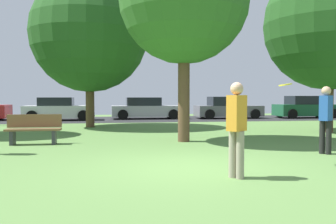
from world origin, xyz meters
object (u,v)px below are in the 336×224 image
object	(u,v)px
parked_car_silver	(146,109)
parked_car_green	(305,108)
oak_tree_right	(331,24)
parked_car_white	(59,110)
person_thrower	(326,117)
park_bench	(34,129)
oak_tree_left	(89,34)
frisbee_disc	(285,85)
person_catcher	(237,125)
parked_car_grey	(227,109)

from	to	relation	value
parked_car_silver	parked_car_green	bearing A→B (deg)	-3.73
oak_tree_right	parked_car_green	world-z (taller)	oak_tree_right
parked_car_white	parked_car_green	distance (m)	16.18
parked_car_white	parked_car_green	world-z (taller)	parked_car_green
person_thrower	park_bench	distance (m)	8.24
parked_car_silver	park_bench	distance (m)	12.95
oak_tree_left	frisbee_disc	bearing A→B (deg)	-66.77
parked_car_green	parked_car_silver	bearing A→B (deg)	176.27
person_thrower	person_catcher	xyz separation A→B (m)	(-3.15, -2.22, -0.00)
parked_car_white	oak_tree_left	bearing A→B (deg)	-68.62
oak_tree_right	parked_car_silver	bearing A→B (deg)	122.01
oak_tree_left	parked_car_green	bearing A→B (deg)	20.56
person_catcher	parked_car_silver	world-z (taller)	person_catcher
oak_tree_left	person_thrower	bearing A→B (deg)	-56.14
oak_tree_right	oak_tree_left	distance (m)	10.51
person_thrower	parked_car_white	distance (m)	16.84
person_thrower	parked_car_white	size ratio (longest dim) A/B	0.41
oak_tree_left	person_thrower	world-z (taller)	oak_tree_left
frisbee_disc	parked_car_silver	xyz separation A→B (m)	(-1.21, 16.46, -1.05)
person_catcher	frisbee_disc	distance (m)	1.90
oak_tree_right	person_catcher	size ratio (longest dim) A/B	4.12
frisbee_disc	park_bench	bearing A→B (deg)	143.30
person_catcher	parked_car_green	bearing A→B (deg)	21.49
parked_car_white	parked_car_green	size ratio (longest dim) A/B	1.00
frisbee_disc	person_catcher	bearing A→B (deg)	-144.78
park_bench	person_catcher	bearing A→B (deg)	129.53
oak_tree_right	person_thrower	distance (m)	7.01
parked_car_grey	parked_car_green	world-z (taller)	parked_car_green
person_thrower	parked_car_silver	distance (m)	15.53
oak_tree_right	parked_car_green	distance (m)	11.08
person_catcher	parked_car_silver	distance (m)	17.47
parked_car_white	person_thrower	bearing A→B (deg)	-60.39
frisbee_disc	parked_car_green	world-z (taller)	frisbee_disc
person_thrower	parked_car_white	world-z (taller)	person_thrower
oak_tree_left	parked_car_white	size ratio (longest dim) A/B	1.73
oak_tree_right	person_thrower	xyz separation A→B (m)	(-3.42, -5.08, -3.40)
person_thrower	park_bench	xyz separation A→B (m)	(-7.60, 3.17, -0.48)
parked_car_green	park_bench	distance (m)	19.19
parked_car_white	parked_car_silver	distance (m)	5.42
frisbee_disc	parked_car_silver	distance (m)	16.54
parked_car_silver	frisbee_disc	bearing A→B (deg)	-85.78
parked_car_white	parked_car_silver	world-z (taller)	parked_car_white
oak_tree_left	oak_tree_right	bearing A→B (deg)	-23.46
frisbee_disc	parked_car_white	xyz separation A→B (m)	(-6.60, 15.85, -1.05)
parked_car_white	parked_car_grey	world-z (taller)	parked_car_grey
oak_tree_left	parked_car_white	world-z (taller)	oak_tree_left
parked_car_green	park_bench	bearing A→B (deg)	-143.65
parked_car_silver	park_bench	size ratio (longest dim) A/B	2.84
person_catcher	parked_car_white	world-z (taller)	person_catcher
oak_tree_right	frisbee_disc	distance (m)	8.55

